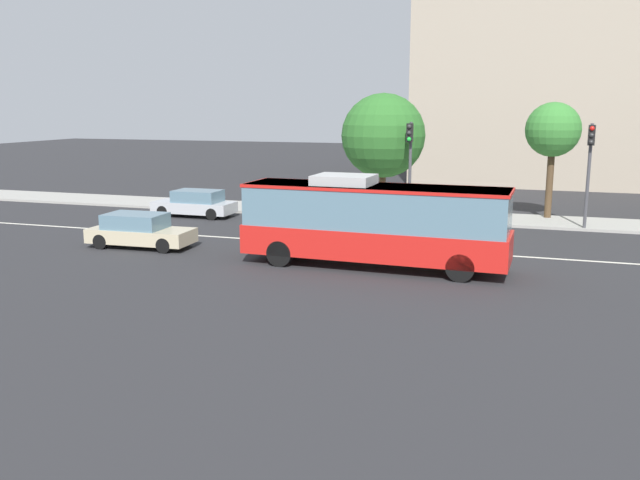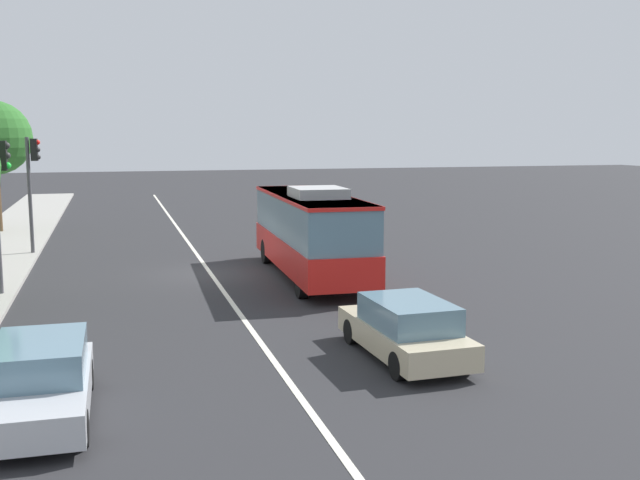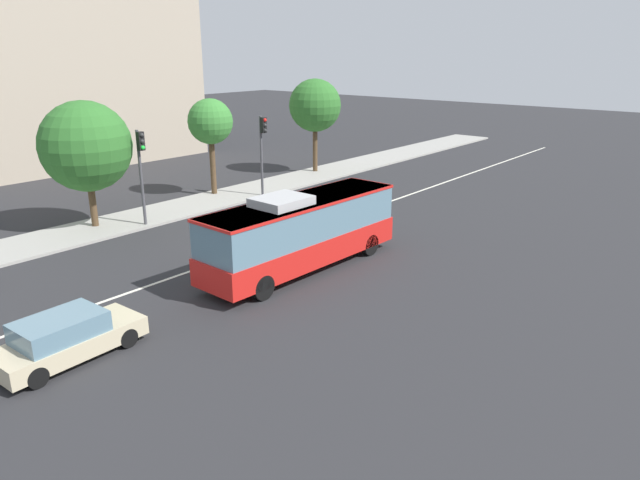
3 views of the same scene
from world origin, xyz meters
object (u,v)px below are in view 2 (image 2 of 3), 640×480
object	(u,v)px
transit_bus	(311,229)
sedan_beige	(405,329)
sedan_silver	(40,381)
traffic_light_near_corner	(0,189)
traffic_light_mid_block	(32,175)

from	to	relation	value
transit_bus	sedan_beige	size ratio (longest dim) A/B	2.21
transit_bus	sedan_silver	world-z (taller)	transit_bus
sedan_silver	traffic_light_near_corner	xyz separation A→B (m)	(11.51, 2.03, 2.84)
traffic_light_near_corner	traffic_light_mid_block	xyz separation A→B (m)	(8.73, -0.18, 0.00)
traffic_light_near_corner	traffic_light_mid_block	distance (m)	8.73
sedan_silver	traffic_light_mid_block	bearing A→B (deg)	-174.44
transit_bus	traffic_light_near_corner	bearing A→B (deg)	95.10
sedan_silver	traffic_light_near_corner	size ratio (longest dim) A/B	0.87
traffic_light_near_corner	transit_bus	bearing A→B (deg)	5.10
transit_bus	traffic_light_near_corner	size ratio (longest dim) A/B	1.94
sedan_silver	sedan_beige	bearing A→B (deg)	101.91
sedan_silver	sedan_beige	size ratio (longest dim) A/B	0.99
transit_bus	sedan_silver	size ratio (longest dim) A/B	2.23
transit_bus	sedan_silver	bearing A→B (deg)	146.60
sedan_beige	traffic_light_mid_block	distance (m)	21.26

